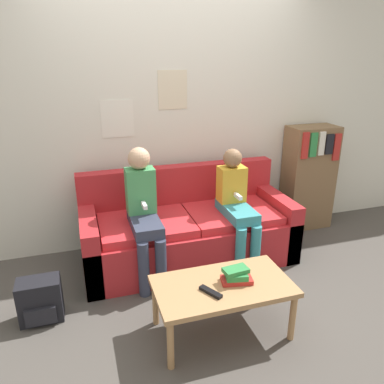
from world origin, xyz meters
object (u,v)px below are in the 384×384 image
person_right (237,203)px  bookshelf (308,177)px  backpack (40,301)px  person_left (144,209)px  tv_remote (211,292)px  coffee_table (223,289)px  couch (188,230)px

person_right → bookshelf: bearing=24.6°
person_right → backpack: size_ratio=3.24×
person_left → person_right: bearing=-0.8°
backpack → bookshelf: bearing=16.8°
bookshelf → backpack: 2.89m
person_right → tv_remote: size_ratio=6.24×
coffee_table → bookshelf: bearing=41.1°
coffee_table → person_left: bearing=113.0°
backpack → person_left: bearing=22.5°
couch → bookshelf: bearing=11.3°
person_left → tv_remote: person_left is taller
person_right → person_left: bearing=179.2°
coffee_table → tv_remote: tv_remote is taller
person_right → tv_remote: person_right is taller
tv_remote → backpack: tv_remote is taller
couch → backpack: size_ratio=5.91×
couch → backpack: 1.38m
tv_remote → bookshelf: bearing=11.3°
coffee_table → backpack: bearing=157.0°
person_left → bookshelf: size_ratio=1.00×
person_left → backpack: person_left is taller
person_left → backpack: size_ratio=3.47×
couch → tv_remote: (-0.18, -1.12, 0.12)m
person_right → coffee_table: bearing=-118.8°
coffee_table → person_right: size_ratio=0.88×
tv_remote → bookshelf: 2.18m
couch → tv_remote: 1.14m
bookshelf → backpack: (-2.74, -0.82, -0.41)m
tv_remote → person_left: bearing=75.6°
coffee_table → backpack: 1.32m
person_right → backpack: (-1.67, -0.34, -0.43)m
coffee_table → person_right: 1.00m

